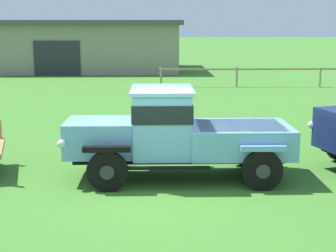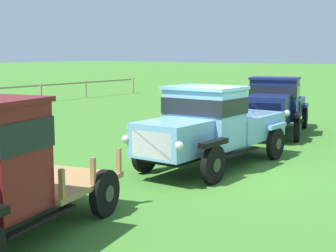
% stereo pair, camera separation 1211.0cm
% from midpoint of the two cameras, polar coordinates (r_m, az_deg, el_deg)
% --- Properties ---
extents(ground_plane, '(240.00, 240.00, 0.00)m').
position_cam_midpoint_polar(ground_plane, '(10.66, -20.55, -10.59)').
color(ground_plane, '#3D7528').
extents(paddock_fence, '(17.98, 0.63, 1.14)m').
position_cam_midpoint_polar(paddock_fence, '(30.81, -25.36, 2.79)').
color(paddock_fence, '#997F60').
rests_on(paddock_fence, ground).
extents(vintage_truck_second_in_line, '(5.37, 2.24, 2.16)m').
position_cam_midpoint_polar(vintage_truck_second_in_line, '(11.37, -21.14, -3.61)').
color(vintage_truck_second_in_line, black).
rests_on(vintage_truck_second_in_line, ground).
extents(vintage_truck_midrow_center, '(5.56, 3.19, 2.12)m').
position_cam_midpoint_polar(vintage_truck_midrow_center, '(16.03, -4.57, 0.09)').
color(vintage_truck_midrow_center, black).
rests_on(vintage_truck_midrow_center, ground).
extents(oil_drum_beside_row, '(0.60, 0.60, 0.82)m').
position_cam_midpoint_polar(oil_drum_beside_row, '(21.75, -4.60, 0.42)').
color(oil_drum_beside_row, '#1E7F33').
rests_on(oil_drum_beside_row, ground).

